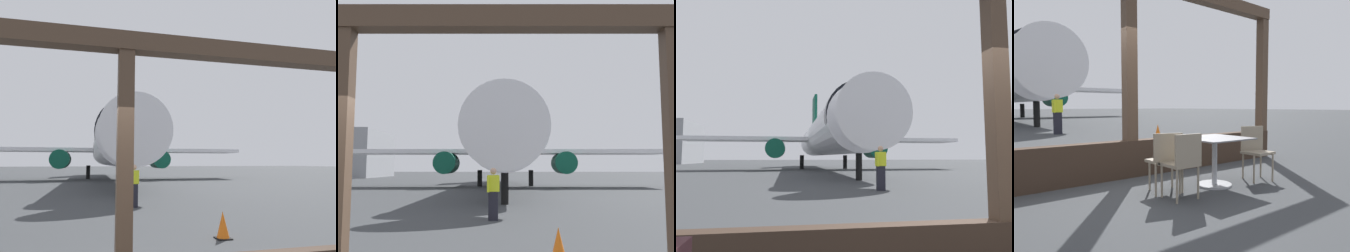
% 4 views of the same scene
% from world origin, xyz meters
% --- Properties ---
extents(ground_plane, '(220.00, 220.00, 0.00)m').
position_xyz_m(ground_plane, '(0.00, 40.00, 0.00)').
color(ground_plane, '#383A3D').
extents(window_frame, '(7.27, 0.24, 3.48)m').
position_xyz_m(window_frame, '(0.00, 0.00, 1.25)').
color(window_frame, '#38281E').
rests_on(window_frame, ground).
extents(airplane, '(28.84, 35.98, 10.40)m').
position_xyz_m(airplane, '(1.68, 28.89, 3.44)').
color(airplane, silver).
rests_on(airplane, ground).
extents(ground_crew_worker, '(0.41, 0.44, 1.74)m').
position_xyz_m(ground_crew_worker, '(1.32, 9.02, 0.90)').
color(ground_crew_worker, black).
rests_on(ground_crew_worker, ground).
extents(traffic_cone, '(0.36, 0.36, 0.65)m').
position_xyz_m(traffic_cone, '(2.72, 3.30, 0.31)').
color(traffic_cone, orange).
rests_on(traffic_cone, ground).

